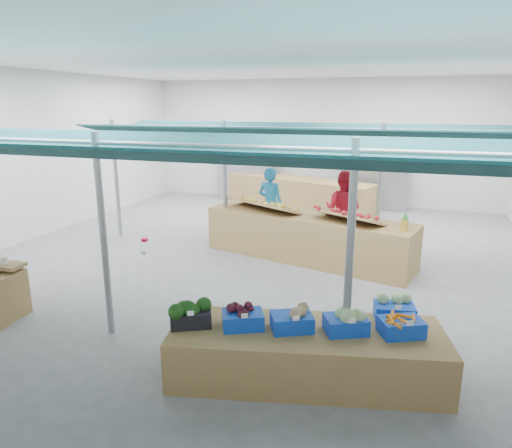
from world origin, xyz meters
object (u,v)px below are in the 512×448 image
object	(u,v)px
veg_counter	(306,354)
fruit_counter	(307,237)
vendor_right	(343,210)
vendor_left	(270,204)

from	to	relation	value
veg_counter	fruit_counter	size ratio (longest dim) A/B	0.72
vendor_right	vendor_left	bearing A→B (deg)	13.78
veg_counter	fruit_counter	distance (m)	4.61
fruit_counter	vendor_right	distance (m)	1.33
vendor_right	veg_counter	bearing A→B (deg)	108.02
fruit_counter	vendor_left	bearing A→B (deg)	151.27
vendor_left	vendor_right	distance (m)	1.80
veg_counter	vendor_left	world-z (taller)	vendor_left
fruit_counter	vendor_left	world-z (taller)	vendor_left
veg_counter	vendor_right	bearing A→B (deg)	80.90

